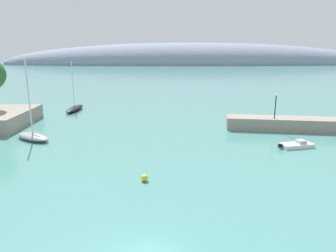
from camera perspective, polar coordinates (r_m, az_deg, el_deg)
breakwater_rocks at (r=51.07m, az=24.24°, el=0.29°), size 23.99×7.13×1.88m
distant_ridge at (r=273.60m, az=4.62°, el=11.37°), size 329.05×62.28×36.54m
sailboat_black_near_shore at (r=64.59m, az=-16.96°, el=3.17°), size 2.46×8.16×9.90m
sailboat_grey_mid_mooring at (r=45.54m, az=-23.82°, el=-1.68°), size 6.23×5.23×10.80m
motorboat_white_foreground at (r=41.86m, az=22.78°, el=-3.27°), size 4.68×2.58×0.90m
mooring_buoy_yellow at (r=29.02m, az=-4.40°, el=-9.58°), size 0.67×0.67×0.67m
harbor_lamp_post at (r=48.23m, az=19.38°, el=4.01°), size 0.36×0.36×3.78m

